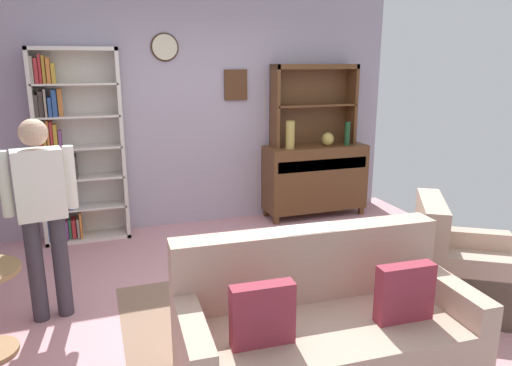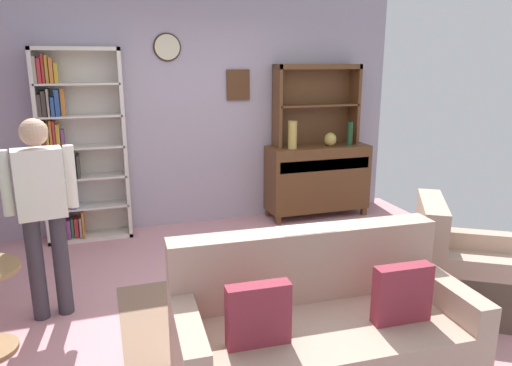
{
  "view_description": "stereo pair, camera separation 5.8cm",
  "coord_description": "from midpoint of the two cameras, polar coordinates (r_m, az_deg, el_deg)",
  "views": [
    {
      "loc": [
        -1.19,
        -3.5,
        1.96
      ],
      "look_at": [
        0.1,
        0.2,
        0.95
      ],
      "focal_mm": 33.4,
      "sensor_mm": 36.0,
      "label": 1
    },
    {
      "loc": [
        -1.13,
        -3.52,
        1.96
      ],
      "look_at": [
        0.1,
        0.2,
        0.95
      ],
      "focal_mm": 33.4,
      "sensor_mm": 36.0,
      "label": 2
    }
  ],
  "objects": [
    {
      "name": "sideboard_hutch",
      "position": [
        6.09,
        6.64,
        10.58
      ],
      "size": [
        1.1,
        0.26,
        1.0
      ],
      "color": "brown",
      "rests_on": "sideboard"
    },
    {
      "name": "sideboard",
      "position": [
        6.15,
        6.79,
        0.7
      ],
      "size": [
        1.3,
        0.45,
        0.92
      ],
      "color": "brown",
      "rests_on": "ground_plane"
    },
    {
      "name": "couch_floral",
      "position": [
        3.15,
        7.43,
        -17.22
      ],
      "size": [
        1.84,
        0.93,
        0.9
      ],
      "color": "tan",
      "rests_on": "ground_plane"
    },
    {
      "name": "wall_back",
      "position": [
        5.78,
        -7.61,
        8.81
      ],
      "size": [
        5.0,
        0.09,
        2.8
      ],
      "color": "#A399AD",
      "rests_on": "ground_plane"
    },
    {
      "name": "bookshelf",
      "position": [
        5.54,
        -21.41,
        3.61
      ],
      "size": [
        0.9,
        0.3,
        2.1
      ],
      "color": "silver",
      "rests_on": "ground_plane"
    },
    {
      "name": "vase_tall",
      "position": [
        5.81,
        3.83,
        5.79
      ],
      "size": [
        0.11,
        0.11,
        0.34
      ],
      "primitive_type": "cylinder",
      "color": "tan",
      "rests_on": "sideboard"
    },
    {
      "name": "area_rug",
      "position": [
        3.99,
        3.41,
        -14.88
      ],
      "size": [
        2.59,
        1.67,
        0.01
      ],
      "primitive_type": "cube",
      "color": "#846651",
      "rests_on": "ground_plane"
    },
    {
      "name": "armchair_floral",
      "position": [
        4.27,
        22.8,
        -9.77
      ],
      "size": [
        1.06,
        1.05,
        0.88
      ],
      "color": "tan",
      "rests_on": "ground_plane"
    },
    {
      "name": "bottle_wine",
      "position": [
        6.15,
        10.6,
        5.85
      ],
      "size": [
        0.07,
        0.07,
        0.3
      ],
      "primitive_type": "cylinder",
      "color": "#194223",
      "rests_on": "sideboard"
    },
    {
      "name": "person_reading",
      "position": [
        3.89,
        -24.67,
        -2.58
      ],
      "size": [
        0.53,
        0.25,
        1.56
      ],
      "color": "#38333D",
      "rests_on": "ground_plane"
    },
    {
      "name": "coffee_table",
      "position": [
        3.88,
        1.81,
        -10.01
      ],
      "size": [
        0.8,
        0.5,
        0.42
      ],
      "color": "brown",
      "rests_on": "ground_plane"
    },
    {
      "name": "book_stack",
      "position": [
        3.87,
        0.67,
        -8.1
      ],
      "size": [
        0.21,
        0.16,
        0.11
      ],
      "color": "gold",
      "rests_on": "coffee_table"
    },
    {
      "name": "vase_round",
      "position": [
        6.05,
        8.32,
        5.22
      ],
      "size": [
        0.15,
        0.15,
        0.17
      ],
      "primitive_type": "ellipsoid",
      "color": "tan",
      "rests_on": "sideboard"
    },
    {
      "name": "ground_plane",
      "position": [
        4.19,
        -0.82,
        -13.61
      ],
      "size": [
        5.4,
        4.6,
        0.02
      ],
      "primitive_type": "cube",
      "color": "#C68C93"
    }
  ]
}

